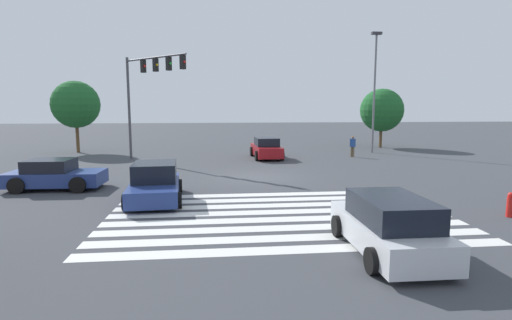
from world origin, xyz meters
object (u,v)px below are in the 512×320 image
(car_2, at_px, (155,184))
(car_0, at_px, (55,175))
(car_3, at_px, (266,148))
(fire_hydrant, at_px, (510,205))
(traffic_signal_mast, at_px, (147,82))
(street_light_pole_a, at_px, (375,83))
(tree_corner_a, at_px, (382,110))
(tree_corner_b, at_px, (76,105))
(pedestrian, at_px, (353,145))
(car_1, at_px, (388,226))

(car_2, bearing_deg, car_0, -123.50)
(car_3, bearing_deg, car_0, 129.62)
(car_0, bearing_deg, fire_hydrant, -18.83)
(traffic_signal_mast, bearing_deg, street_light_pole_a, 57.19)
(tree_corner_a, xyz_separation_m, fire_hydrant, (-5.17, -22.82, -2.97))
(car_3, distance_m, street_light_pole_a, 10.60)
(tree_corner_b, bearing_deg, car_3, -19.07)
(car_0, height_order, fire_hydrant, car_0)
(car_3, relative_size, fire_hydrant, 5.15)
(street_light_pole_a, relative_size, fire_hydrant, 11.10)
(car_3, xyz_separation_m, tree_corner_a, (11.43, 6.49, 2.69))
(traffic_signal_mast, xyz_separation_m, car_3, (8.12, 1.14, -4.67))
(pedestrian, relative_size, tree_corner_b, 0.27)
(car_0, distance_m, car_1, 14.92)
(car_1, xyz_separation_m, tree_corner_a, (10.77, 25.60, 2.68))
(car_0, relative_size, fire_hydrant, 4.89)
(car_2, bearing_deg, street_light_pole_a, 130.73)
(car_1, relative_size, car_2, 0.98)
(car_2, relative_size, tree_corner_a, 0.82)
(car_1, distance_m, fire_hydrant, 6.26)
(tree_corner_b, bearing_deg, pedestrian, -13.41)
(traffic_signal_mast, xyz_separation_m, street_light_pole_a, (17.17, 3.71, 0.22))
(traffic_signal_mast, distance_m, car_1, 20.54)
(fire_hydrant, bearing_deg, pedestrian, 89.18)
(car_3, bearing_deg, pedestrian, -91.73)
(pedestrian, bearing_deg, street_light_pole_a, -179.18)
(car_0, distance_m, street_light_pole_a, 24.13)
(car_1, height_order, fire_hydrant, car_1)
(fire_hydrant, bearing_deg, car_0, 159.47)
(tree_corner_b, bearing_deg, street_light_pole_a, -6.13)
(pedestrian, height_order, tree_corner_a, tree_corner_a)
(fire_hydrant, bearing_deg, street_light_pole_a, 81.61)
(car_0, relative_size, pedestrian, 2.68)
(car_2, bearing_deg, car_3, 149.75)
(traffic_signal_mast, relative_size, car_2, 1.62)
(pedestrian, height_order, tree_corner_b, tree_corner_b)
(fire_hydrant, bearing_deg, traffic_signal_mast, 133.43)
(car_1, distance_m, car_2, 9.44)
(traffic_signal_mast, height_order, tree_corner_b, traffic_signal_mast)
(car_2, bearing_deg, car_1, 42.10)
(traffic_signal_mast, xyz_separation_m, car_2, (1.96, -11.45, -4.69))
(tree_corner_a, distance_m, fire_hydrant, 23.58)
(car_3, bearing_deg, street_light_pole_a, -76.29)
(car_1, height_order, pedestrian, pedestrian)
(car_0, height_order, car_2, car_2)
(car_0, distance_m, tree_corner_a, 27.91)
(car_1, xyz_separation_m, fire_hydrant, (5.60, 2.79, -0.29))
(traffic_signal_mast, distance_m, car_3, 9.43)
(car_1, bearing_deg, car_0, 52.07)
(car_1, relative_size, pedestrian, 2.73)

